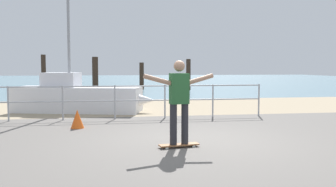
{
  "coord_description": "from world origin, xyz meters",
  "views": [
    {
      "loc": [
        -1.66,
        -7.48,
        1.61
      ],
      "look_at": [
        -0.17,
        2.0,
        0.9
      ],
      "focal_mm": 38.84,
      "sensor_mm": 36.0,
      "label": 1
    }
  ],
  "objects_px": {
    "skateboarder": "(179,97)",
    "sailboat": "(82,97)",
    "traffic_cone": "(77,119)",
    "skateboard": "(179,145)"
  },
  "relations": [
    {
      "from": "skateboard",
      "to": "traffic_cone",
      "type": "xyz_separation_m",
      "value": [
        -2.19,
        2.61,
        0.18
      ]
    },
    {
      "from": "sailboat",
      "to": "skateboarder",
      "type": "height_order",
      "value": "sailboat"
    },
    {
      "from": "sailboat",
      "to": "skateboarder",
      "type": "xyz_separation_m",
      "value": [
        2.32,
        -6.13,
        0.49
      ]
    },
    {
      "from": "skateboarder",
      "to": "sailboat",
      "type": "bearing_deg",
      "value": 110.74
    },
    {
      "from": "skateboard",
      "to": "skateboarder",
      "type": "xyz_separation_m",
      "value": [
        0.0,
        0.0,
        0.95
      ]
    },
    {
      "from": "sailboat",
      "to": "traffic_cone",
      "type": "distance_m",
      "value": 3.53
    },
    {
      "from": "sailboat",
      "to": "skateboarder",
      "type": "relative_size",
      "value": 3.4
    },
    {
      "from": "sailboat",
      "to": "skateboard",
      "type": "xyz_separation_m",
      "value": [
        2.32,
        -6.13,
        -0.46
      ]
    },
    {
      "from": "sailboat",
      "to": "traffic_cone",
      "type": "height_order",
      "value": "sailboat"
    },
    {
      "from": "traffic_cone",
      "to": "skateboarder",
      "type": "bearing_deg",
      "value": -50.02
    }
  ]
}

